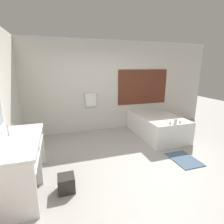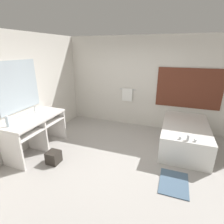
# 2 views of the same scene
# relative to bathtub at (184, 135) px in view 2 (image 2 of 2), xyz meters

# --- Properties ---
(ground_plane) EXTENTS (16.00, 16.00, 0.00)m
(ground_plane) POSITION_rel_bathtub_xyz_m (-1.43, -1.26, -0.33)
(ground_plane) COLOR #A8A39E
(ground_plane) RESTS_ON ground
(wall_back_with_blinds) EXTENTS (7.40, 0.13, 2.70)m
(wall_back_with_blinds) POSITION_rel_bathtub_xyz_m (-1.38, 0.96, 1.02)
(wall_back_with_blinds) COLOR silver
(wall_back_with_blinds) RESTS_ON ground_plane
(wall_left_with_mirror) EXTENTS (0.08, 7.40, 2.70)m
(wall_left_with_mirror) POSITION_rel_bathtub_xyz_m (-3.66, -1.27, 1.02)
(wall_left_with_mirror) COLOR silver
(wall_left_with_mirror) RESTS_ON ground_plane
(vanity_counter) EXTENTS (0.63, 1.48, 0.85)m
(vanity_counter) POSITION_rel_bathtub_xyz_m (-3.30, -1.36, 0.30)
(vanity_counter) COLOR white
(vanity_counter) RESTS_ON ground_plane
(sink_faucet) EXTENTS (0.09, 0.04, 0.18)m
(sink_faucet) POSITION_rel_bathtub_xyz_m (-3.47, -1.16, 0.61)
(sink_faucet) COLOR silver
(sink_faucet) RESTS_ON vanity_counter
(bathtub) EXTENTS (1.06, 1.85, 0.72)m
(bathtub) POSITION_rel_bathtub_xyz_m (0.00, 0.00, 0.00)
(bathtub) COLOR white
(bathtub) RESTS_ON ground_plane
(water_bottle_1) EXTENTS (0.07, 0.07, 0.24)m
(water_bottle_1) POSITION_rel_bathtub_xyz_m (-3.41, -1.96, 0.63)
(water_bottle_1) COLOR silver
(water_bottle_1) RESTS_ON vanity_counter
(waste_bin) EXTENTS (0.26, 0.26, 0.26)m
(waste_bin) POSITION_rel_bathtub_xyz_m (-2.64, -1.68, -0.20)
(waste_bin) COLOR #2D2823
(waste_bin) RESTS_ON ground_plane
(bath_mat) EXTENTS (0.51, 0.70, 0.02)m
(bath_mat) POSITION_rel_bathtub_xyz_m (-0.17, -1.44, -0.32)
(bath_mat) COLOR slate
(bath_mat) RESTS_ON ground_plane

